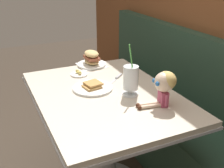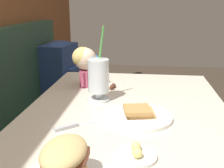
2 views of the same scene
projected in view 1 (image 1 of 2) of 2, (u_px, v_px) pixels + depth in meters
name	position (u px, v px, depth m)	size (l,w,h in m)	color
booth_bench	(183.00, 128.00, 2.13)	(2.60, 0.48, 1.00)	#233D2D
diner_table	(105.00, 121.00, 1.81)	(1.11, 0.81, 0.74)	beige
toast_plate	(93.00, 87.00, 1.78)	(0.25, 0.25, 0.04)	white
milkshake_glass	(131.00, 79.00, 1.67)	(0.10, 0.10, 0.32)	silver
sandwich_plate	(92.00, 60.00, 2.17)	(0.22, 0.22, 0.12)	white
butter_saucer	(79.00, 74.00, 2.00)	(0.12, 0.12, 0.04)	white
butter_knife	(117.00, 78.00, 1.94)	(0.17, 0.19, 0.01)	silver
seated_doll	(164.00, 84.00, 1.53)	(0.13, 0.23, 0.20)	#B74C6B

